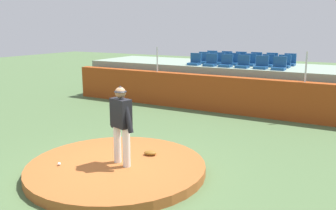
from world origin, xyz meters
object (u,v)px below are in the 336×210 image
Objects in this scene: baseball at (59,164)px; stadium_chair_16 at (271,61)px; stadium_chair_10 at (268,63)px; stadium_chair_15 at (256,60)px; stadium_chair_5 at (279,66)px; stadium_chair_11 at (284,64)px; stadium_chair_13 at (226,59)px; fielding_glove at (150,153)px; stadium_chair_0 at (195,61)px; stadium_chair_4 at (261,65)px; stadium_chair_2 at (226,63)px; stadium_chair_8 at (233,61)px; stadium_chair_1 at (211,62)px; stadium_chair_3 at (243,64)px; stadium_chair_12 at (211,58)px; pitcher at (121,120)px; stadium_chair_17 at (290,62)px; stadium_chair_6 at (203,60)px; stadium_chair_14 at (240,60)px; stadium_chair_9 at (249,62)px; stadium_chair_7 at (218,60)px.

stadium_chair_16 is (2.05, 10.27, 1.54)m from baseball.
stadium_chair_15 is (-0.75, 0.89, 0.00)m from stadium_chair_10.
stadium_chair_5 is 1.00× the size of stadium_chair_16.
stadium_chair_11 is 2.88m from stadium_chair_13.
stadium_chair_0 reaches higher than fielding_glove.
stadium_chair_2 is at bearing 0.81° from stadium_chair_4.
stadium_chair_8 is (-2.12, 0.89, 0.00)m from stadium_chair_5.
stadium_chair_3 is (1.37, 0.01, 0.00)m from stadium_chair_1.
stadium_chair_0 is 2.11m from stadium_chair_3.
stadium_chair_0 and stadium_chair_12 have the same top height.
stadium_chair_5 is 1.00× the size of stadium_chair_11.
pitcher is 7.83m from stadium_chair_4.
stadium_chair_3 is 1.00× the size of stadium_chair_11.
fielding_glove is 8.97m from stadium_chair_17.
stadium_chair_12 is 1.00× the size of stadium_chair_13.
stadium_chair_10 is at bearing 93.73° from stadium_chair_16.
stadium_chair_2 reaches higher than baseball.
stadium_chair_4 is at bearing 76.17° from baseball.
stadium_chair_1 is at bearing 53.35° from stadium_chair_15.
stadium_chair_5 reaches higher than pitcher.
stadium_chair_11 is at bearing -179.31° from stadium_chair_6.
stadium_chair_2 is 1.78m from stadium_chair_14.
stadium_chair_2 is 2.78m from stadium_chair_17.
stadium_chair_2 and stadium_chair_9 have the same top height.
stadium_chair_1 is 2.72m from stadium_chair_16.
stadium_chair_11 is 3.61m from stadium_chair_12.
stadium_chair_3 is 1.00× the size of stadium_chair_15.
pitcher is 5.93× the size of fielding_glove.
stadium_chair_8 is (0.66, 0.90, 0.00)m from stadium_chair_1.
stadium_chair_10 is at bearing -176.57° from stadium_chair_9.
stadium_chair_3 is at bearing 179.23° from stadium_chair_2.
stadium_chair_16 is (-0.73, 1.78, 0.00)m from stadium_chair_5.
stadium_chair_12 is at bearing -0.44° from stadium_chair_17.
stadium_chair_13 and stadium_chair_17 have the same top height.
pitcher reaches higher than baseball.
stadium_chair_16 is at bearing -162.14° from stadium_chair_6.
stadium_chair_9 is (2.09, 0.00, 0.00)m from stadium_chair_6.
fielding_glove is 0.60× the size of stadium_chair_4.
stadium_chair_8 is 1.00× the size of stadium_chair_17.
fielding_glove is 7.45m from stadium_chair_0.
stadium_chair_15 is at bearing -146.47° from stadium_chair_7.
stadium_chair_10 is at bearing -179.08° from stadium_chair_6.
stadium_chair_13 is (0.00, 10.26, 1.54)m from baseball.
stadium_chair_4 is at bearing 130.76° from stadium_chair_9.
stadium_chair_9 is at bearing 107.43° from pitcher.
stadium_chair_13 and stadium_chair_14 have the same top height.
stadium_chair_2 is 1.00× the size of stadium_chair_3.
stadium_chair_8 is at bearing -89.75° from stadium_chair_2.
stadium_chair_12 is (-1.41, 1.81, 0.00)m from stadium_chair_2.
stadium_chair_1 is at bearing 89.93° from stadium_chair_13.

